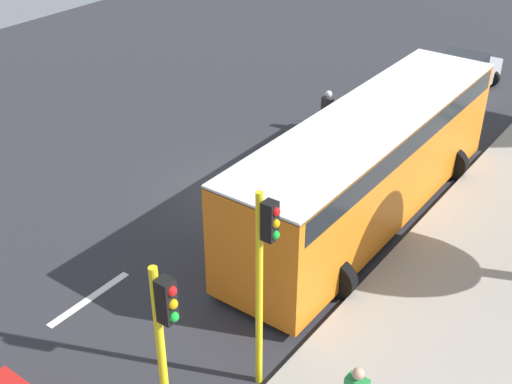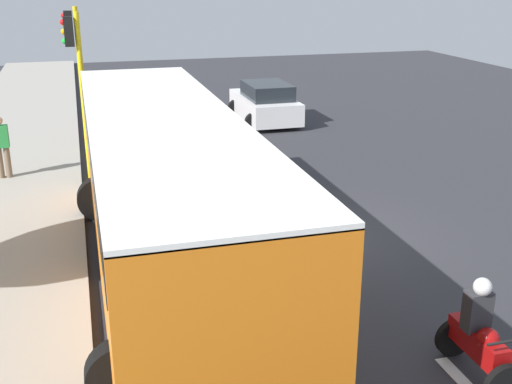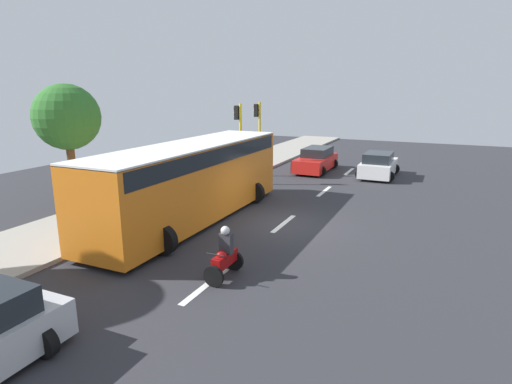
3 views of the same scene
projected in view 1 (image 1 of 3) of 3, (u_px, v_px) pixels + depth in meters
The scene contains 11 objects.
ground_plane at pixel (242, 195), 19.79m from camera, with size 40.00×60.00×0.10m, color #2D2D33.
sidewalk at pixel (468, 278), 16.18m from camera, with size 4.00×60.00×0.15m, color #9E998E.
lane_stripe_north at pixel (90, 299), 15.62m from camera, with size 0.20×2.40×0.01m, color white.
lane_stripe_mid at pixel (242, 194), 19.77m from camera, with size 0.20×2.40×0.01m, color white.
lane_stripe_south at pixel (342, 125), 23.91m from camera, with size 0.20×2.40×0.01m, color white.
lane_stripe_far_south at pixel (413, 77), 28.05m from camera, with size 0.20×2.40×0.01m, color white.
car_silver at pixel (459, 76), 26.19m from camera, with size 2.36×4.41×1.52m.
city_bus at pixel (370, 158), 17.80m from camera, with size 3.20×11.00×3.16m.
motorcycle at pixel (328, 114), 23.22m from camera, with size 0.60×1.30×1.53m.
traffic_light_corner at pixel (264, 268), 11.88m from camera, with size 0.49×0.24×4.50m.
traffic_light_midblock at pixel (165, 351), 10.10m from camera, with size 0.49×0.24×4.50m.
Camera 1 is at (10.34, -13.39, 10.23)m, focal length 46.15 mm.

